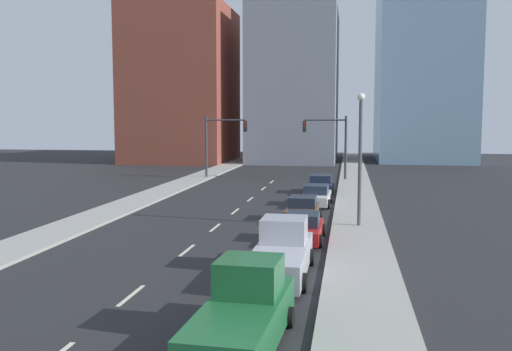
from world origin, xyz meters
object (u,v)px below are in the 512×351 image
object	(u,v)px
sedan_white	(316,196)
sedan_navy	(321,185)
street_lamp	(360,150)
pickup_truck_silver	(282,253)
pickup_truck_green	(244,314)
traffic_signal_left	(218,138)
traffic_signal_right	(333,139)
sedan_brown	(303,210)
sedan_red	(303,228)

from	to	relation	value
sedan_white	sedan_navy	size ratio (longest dim) A/B	1.04
street_lamp	pickup_truck_silver	world-z (taller)	street_lamp
pickup_truck_silver	sedan_navy	world-z (taller)	pickup_truck_silver
pickup_truck_green	traffic_signal_left	bearing A→B (deg)	106.84
sedan_white	sedan_navy	xyz separation A→B (m)	(-0.03, 6.76, 0.03)
traffic_signal_right	sedan_white	distance (m)	17.26
sedan_navy	sedan_brown	bearing A→B (deg)	-92.40
sedan_brown	sedan_navy	world-z (taller)	sedan_navy
street_lamp	sedan_navy	xyz separation A→B (m)	(-2.88, 14.87, -3.71)
street_lamp	pickup_truck_green	world-z (taller)	street_lamp
sedan_brown	sedan_navy	distance (m)	13.02
street_lamp	sedan_brown	xyz separation A→B (m)	(-3.30, 1.86, -3.74)
traffic_signal_right	pickup_truck_silver	bearing A→B (deg)	-91.61
traffic_signal_left	pickup_truck_silver	distance (m)	37.12
traffic_signal_right	pickup_truck_silver	xyz separation A→B (m)	(-0.99, -35.38, -3.27)
street_lamp	sedan_white	xyz separation A→B (m)	(-2.85, 8.11, -3.74)
traffic_signal_right	traffic_signal_left	bearing A→B (deg)	180.00
traffic_signal_left	sedan_white	size ratio (longest dim) A/B	1.36
traffic_signal_right	sedan_brown	xyz separation A→B (m)	(-1.15, -23.15, -3.48)
pickup_truck_silver	sedan_white	distance (m)	18.49
sedan_brown	sedan_white	size ratio (longest dim) A/B	0.93
sedan_red	sedan_navy	size ratio (longest dim) A/B	0.99
street_lamp	pickup_truck_green	xyz separation A→B (m)	(-3.34, -17.47, -3.52)
sedan_brown	sedan_red	bearing A→B (deg)	-84.68
street_lamp	sedan_navy	bearing A→B (deg)	100.95
traffic_signal_left	sedan_navy	xyz separation A→B (m)	(11.03, -10.13, -3.45)
pickup_truck_green	sedan_navy	xyz separation A→B (m)	(0.46, 32.35, -0.19)
sedan_red	sedan_white	bearing A→B (deg)	90.47
street_lamp	sedan_red	size ratio (longest dim) A/B	1.67
pickup_truck_green	sedan_white	bearing A→B (deg)	91.76
traffic_signal_left	street_lamp	bearing A→B (deg)	-60.91
sedan_brown	sedan_navy	size ratio (longest dim) A/B	0.96
sedan_white	street_lamp	bearing A→B (deg)	-69.08
traffic_signal_left	sedan_white	bearing A→B (deg)	-56.77
traffic_signal_right	street_lamp	bearing A→B (deg)	-85.09
traffic_signal_left	sedan_red	distance (m)	31.21
street_lamp	pickup_truck_silver	xyz separation A→B (m)	(-3.14, -10.37, -3.53)
traffic_signal_left	pickup_truck_silver	bearing A→B (deg)	-73.07
traffic_signal_right	sedan_white	xyz separation A→B (m)	(-0.70, -16.89, -3.48)
traffic_signal_left	pickup_truck_green	xyz separation A→B (m)	(10.57, -42.47, -3.25)
pickup_truck_green	sedan_brown	distance (m)	19.33
pickup_truck_green	sedan_navy	world-z (taller)	pickup_truck_green
sedan_red	street_lamp	bearing A→B (deg)	54.86
pickup_truck_green	sedan_navy	size ratio (longest dim) A/B	1.30
traffic_signal_right	sedan_brown	bearing A→B (deg)	-92.85
pickup_truck_green	sedan_brown	xyz separation A→B (m)	(0.04, 19.33, -0.23)
pickup_truck_green	traffic_signal_right	bearing A→B (deg)	91.26
street_lamp	sedan_brown	world-z (taller)	street_lamp
sedan_brown	sedan_white	distance (m)	6.27
pickup_truck_silver	traffic_signal_right	bearing A→B (deg)	88.71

